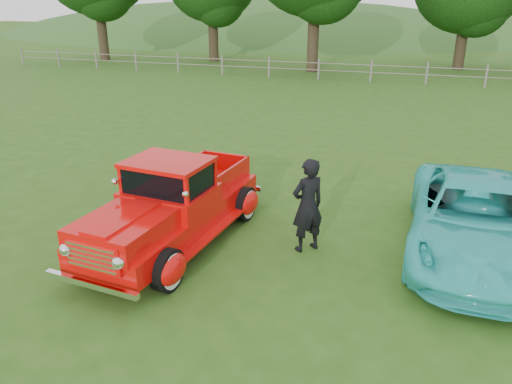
% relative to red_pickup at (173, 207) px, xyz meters
% --- Properties ---
extents(ground, '(140.00, 140.00, 0.00)m').
position_rel_red_pickup_xyz_m(ground, '(1.79, -0.84, -0.80)').
color(ground, '#2D5115').
rests_on(ground, ground).
extents(distant_hills, '(116.00, 60.00, 18.00)m').
position_rel_red_pickup_xyz_m(distant_hills, '(-2.29, 58.62, -5.34)').
color(distant_hills, '#2E5820').
rests_on(distant_hills, ground).
extents(fence_line, '(48.00, 0.12, 1.20)m').
position_rel_red_pickup_xyz_m(fence_line, '(1.79, 21.16, -0.19)').
color(fence_line, slate).
rests_on(fence_line, ground).
extents(red_pickup, '(2.60, 5.13, 1.78)m').
position_rel_red_pickup_xyz_m(red_pickup, '(0.00, 0.00, 0.00)').
color(red_pickup, black).
rests_on(red_pickup, ground).
extents(teal_sedan, '(2.49, 5.22, 1.44)m').
position_rel_red_pickup_xyz_m(teal_sedan, '(5.66, 1.37, -0.08)').
color(teal_sedan, '#32CAC5').
rests_on(teal_sedan, ground).
extents(man, '(0.80, 0.80, 1.88)m').
position_rel_red_pickup_xyz_m(man, '(2.59, 0.54, 0.14)').
color(man, black).
rests_on(man, ground).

